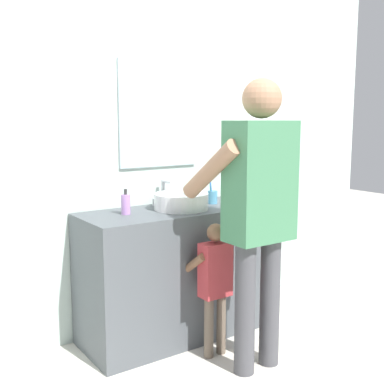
% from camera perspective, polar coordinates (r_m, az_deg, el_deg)
% --- Properties ---
extents(ground_plane, '(14.00, 14.00, 0.00)m').
position_cam_1_polar(ground_plane, '(3.39, 1.51, -17.90)').
color(ground_plane, silver).
extents(back_wall, '(4.40, 0.10, 2.70)m').
position_cam_1_polar(back_wall, '(3.55, -4.33, 6.00)').
color(back_wall, silver).
rests_on(back_wall, ground).
extents(vanity_cabinet, '(1.39, 0.54, 0.90)m').
position_cam_1_polar(vanity_cabinet, '(3.45, -1.44, -9.35)').
color(vanity_cabinet, '#4C5156').
rests_on(vanity_cabinet, ground).
extents(sink_basin, '(0.37, 0.37, 0.11)m').
position_cam_1_polar(sink_basin, '(3.31, -1.28, -1.07)').
color(sink_basin, white).
rests_on(sink_basin, vanity_cabinet).
extents(faucet, '(0.18, 0.14, 0.18)m').
position_cam_1_polar(faucet, '(3.49, -3.30, -0.17)').
color(faucet, '#B7BABF').
rests_on(faucet, vanity_cabinet).
extents(toothbrush_cup, '(0.07, 0.07, 0.21)m').
position_cam_1_polar(toothbrush_cup, '(3.53, 2.42, -0.51)').
color(toothbrush_cup, '#4C8EB2').
rests_on(toothbrush_cup, vanity_cabinet).
extents(soap_bottle, '(0.06, 0.06, 0.17)m').
position_cam_1_polar(soap_bottle, '(3.16, -7.80, -1.41)').
color(soap_bottle, '#B27FC6').
rests_on(soap_bottle, vanity_cabinet).
extents(child_toddler, '(0.27, 0.27, 0.87)m').
position_cam_1_polar(child_toddler, '(3.11, 2.67, -10.01)').
color(child_toddler, '#6B5B4C').
rests_on(child_toddler, ground).
extents(adult_parent, '(0.54, 0.57, 1.74)m').
position_cam_1_polar(adult_parent, '(2.86, 7.75, -0.87)').
color(adult_parent, '#47474C').
rests_on(adult_parent, ground).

